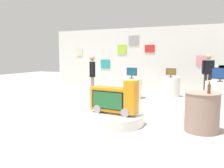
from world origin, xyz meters
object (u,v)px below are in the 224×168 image
main_display_pedestal (114,119)px  bottle_on_side_table (209,89)px  display_pedestal_center_rear (170,87)px  shopper_browsing_rear (208,72)px  display_pedestal_right_rear (219,93)px  novelty_firetruck_tv (114,100)px  tv_on_center_rear (171,72)px  tv_on_left_rear (132,73)px  display_pedestal_left_rear (132,88)px  tv_on_right_rear (220,74)px  shopper_browsing_near_truck (92,74)px  side_table_round (202,112)px

main_display_pedestal → bottle_on_side_table: (2.03, 0.06, 0.81)m
display_pedestal_center_rear → shopper_browsing_rear: 1.49m
display_pedestal_right_rear → shopper_browsing_rear: size_ratio=0.53×
novelty_firetruck_tv → tv_on_center_rear: 4.38m
tv_on_left_rear → display_pedestal_left_rear: bearing=104.8°
tv_on_right_rear → shopper_browsing_near_truck: (-4.17, -0.97, -0.06)m
tv_on_right_rear → display_pedestal_center_rear: bearing=148.9°
display_pedestal_right_rear → shopper_browsing_near_truck: shopper_browsing_near_truck is taller
main_display_pedestal → side_table_round: bearing=4.8°
main_display_pedestal → display_pedestal_right_rear: 4.11m
novelty_firetruck_tv → display_pedestal_left_rear: bearing=99.7°
tv_on_left_rear → side_table_round: size_ratio=0.51×
tv_on_center_rear → bottle_on_side_table: (1.25, -4.23, -0.03)m
tv_on_right_rear → side_table_round: 3.22m
display_pedestal_left_rear → side_table_round: bearing=-52.1°
novelty_firetruck_tv → tv_on_right_rear: 4.12m
main_display_pedestal → display_pedestal_center_rear: 4.37m
novelty_firetruck_tv → shopper_browsing_rear: bearing=64.5°
tv_on_left_rear → bottle_on_side_table: 4.16m
display_pedestal_center_rear → tv_on_center_rear: size_ratio=1.91×
novelty_firetruck_tv → tv_on_left_rear: bearing=99.7°
novelty_firetruck_tv → tv_on_right_rear: size_ratio=2.14×
display_pedestal_left_rear → side_table_round: size_ratio=0.95×
novelty_firetruck_tv → display_pedestal_right_rear: bearing=53.3°
side_table_round → main_display_pedestal: bearing=-175.2°
display_pedestal_center_rear → display_pedestal_right_rear: size_ratio=0.85×
display_pedestal_right_rear → tv_on_right_rear: bearing=-87.3°
tv_on_left_rear → tv_on_right_rear: size_ratio=0.78×
bottle_on_side_table → tv_on_center_rear: bearing=106.5°
side_table_round → shopper_browsing_near_truck: shopper_browsing_near_truck is taller
novelty_firetruck_tv → shopper_browsing_rear: size_ratio=0.70×
tv_on_left_rear → display_pedestal_center_rear: 1.75m
novelty_firetruck_tv → side_table_round: (1.90, 0.17, -0.15)m
novelty_firetruck_tv → shopper_browsing_rear: 4.92m
bottle_on_side_table → main_display_pedestal: bearing=-178.2°
display_pedestal_center_rear → shopper_browsing_rear: bearing=5.2°
main_display_pedestal → side_table_round: side_table_round is taller
side_table_round → shopper_browsing_near_truck: size_ratio=0.51×
main_display_pedestal → tv_on_left_rear: bearing=99.4°
display_pedestal_left_rear → tv_on_left_rear: (0.00, -0.00, 0.60)m
shopper_browsing_near_truck → display_pedestal_left_rear: bearing=41.9°
display_pedestal_left_rear → tv_on_center_rear: bearing=35.8°
side_table_round → tv_on_right_rear: bearing=80.0°
side_table_round → display_pedestal_left_rear: bearing=127.9°
novelty_firetruck_tv → tv_on_left_rear: tv_on_left_rear is taller
display_pedestal_left_rear → tv_on_center_rear: 1.74m
shopper_browsing_near_truck → display_pedestal_center_rear: bearing=38.8°
shopper_browsing_near_truck → tv_on_right_rear: bearing=13.1°
shopper_browsing_near_truck → tv_on_left_rear: bearing=41.8°
main_display_pedestal → display_pedestal_left_rear: display_pedestal_left_rear is taller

